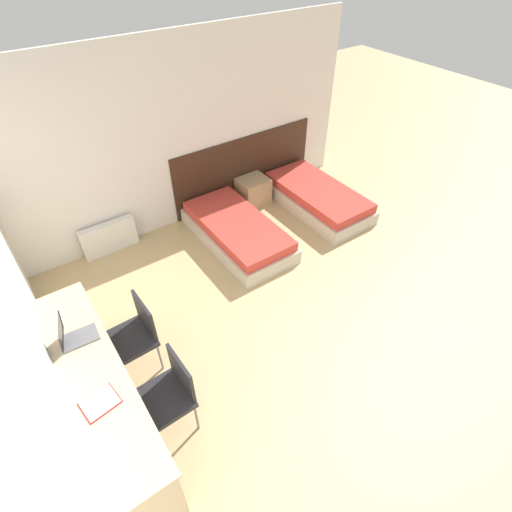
% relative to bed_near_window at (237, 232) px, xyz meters
% --- Properties ---
extents(ground_plane, '(20.00, 20.00, 0.00)m').
position_rel_bed_near_window_xyz_m(ground_plane, '(-0.33, -3.29, -0.18)').
color(ground_plane, tan).
extents(wall_back, '(5.86, 0.05, 2.70)m').
position_rel_bed_near_window_xyz_m(wall_back, '(-0.33, 1.00, 1.17)').
color(wall_back, white).
rests_on(wall_back, ground_plane).
extents(wall_left, '(0.05, 5.26, 2.70)m').
position_rel_bed_near_window_xyz_m(wall_left, '(-2.78, -1.16, 1.17)').
color(wall_left, white).
rests_on(wall_left, ground_plane).
extents(headboard_panel, '(2.58, 0.03, 1.07)m').
position_rel_bed_near_window_xyz_m(headboard_panel, '(0.78, 0.96, 0.36)').
color(headboard_panel, '#382316').
rests_on(headboard_panel, ground_plane).
extents(bed_near_window, '(0.92, 1.85, 0.36)m').
position_rel_bed_near_window_xyz_m(bed_near_window, '(0.00, 0.00, 0.00)').
color(bed_near_window, beige).
rests_on(bed_near_window, ground_plane).
extents(bed_near_door, '(0.92, 1.85, 0.36)m').
position_rel_bed_near_window_xyz_m(bed_near_door, '(1.57, 0.00, 0.00)').
color(bed_near_door, beige).
rests_on(bed_near_door, ground_plane).
extents(nightstand, '(0.48, 0.42, 0.44)m').
position_rel_bed_near_window_xyz_m(nightstand, '(0.78, 0.72, 0.04)').
color(nightstand, tan).
rests_on(nightstand, ground_plane).
extents(radiator, '(0.78, 0.12, 0.46)m').
position_rel_bed_near_window_xyz_m(radiator, '(-1.61, 0.88, 0.06)').
color(radiator, silver).
rests_on(radiator, ground_plane).
extents(desk, '(0.51, 2.37, 0.75)m').
position_rel_bed_near_window_xyz_m(desk, '(-2.50, -1.57, 0.43)').
color(desk, '#C6B28E').
rests_on(desk, ground_plane).
extents(chair_near_laptop, '(0.49, 0.49, 0.88)m').
position_rel_bed_near_window_xyz_m(chair_near_laptop, '(-2.01, -1.17, 0.33)').
color(chair_near_laptop, '#232328').
rests_on(chair_near_laptop, ground_plane).
extents(chair_near_notebook, '(0.48, 0.48, 0.88)m').
position_rel_bed_near_window_xyz_m(chair_near_notebook, '(-2.01, -1.97, 0.33)').
color(chair_near_notebook, '#232328').
rests_on(chair_near_notebook, ground_plane).
extents(laptop, '(0.35, 0.24, 0.34)m').
position_rel_bed_near_window_xyz_m(laptop, '(-2.52, -1.14, 0.65)').
color(laptop, slate).
rests_on(laptop, desk).
extents(open_notebook, '(0.32, 0.28, 0.02)m').
position_rel_bed_near_window_xyz_m(open_notebook, '(-2.54, -1.88, 0.58)').
color(open_notebook, '#B21E1E').
rests_on(open_notebook, desk).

